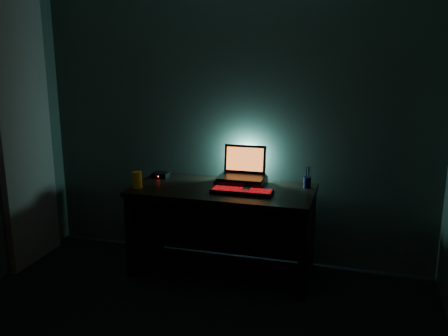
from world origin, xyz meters
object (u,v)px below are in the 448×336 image
Objects in this scene: keyboard at (242,191)px; juice_glass at (137,180)px; mouse at (246,190)px; router at (161,175)px; pen_cup at (307,182)px; laptop at (243,170)px.

juice_glass is (-0.87, -0.09, 0.05)m from keyboard.
keyboard is 0.87m from juice_glass.
router reaches higher than mouse.
router is at bearing -178.71° from pen_cup.
juice_glass reaches higher than mouse.
laptop is 2.79× the size of router.
keyboard is at bearing 6.23° from juice_glass.
mouse is (0.03, 0.03, 0.00)m from keyboard.
mouse is 0.69× the size of juice_glass.
keyboard is 0.57m from pen_cup.
laptop is 2.84× the size of juice_glass.
keyboard is at bearing -145.78° from mouse.
mouse is 1.04× the size of pen_cup.
juice_glass is at bearing -156.91° from laptop.
router is at bearing 155.76° from mouse.
laptop is 0.89m from juice_glass.
keyboard is (0.06, -0.27, -0.11)m from laptop.
pen_cup reaches higher than mouse.
keyboard is 3.62× the size of router.
laptop reaches higher than keyboard.
pen_cup is (0.48, 0.29, 0.03)m from keyboard.
keyboard is 0.04m from mouse.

